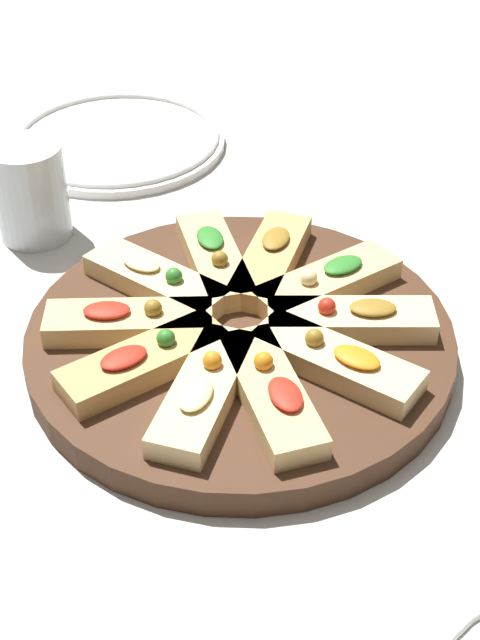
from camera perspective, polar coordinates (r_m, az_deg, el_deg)
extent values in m
plane|color=beige|center=(0.76, 0.00, -2.08)|extent=(3.00, 3.00, 0.00)
cylinder|color=#422819|center=(0.75, 0.00, -1.34)|extent=(0.36, 0.36, 0.03)
cube|color=#DBB775|center=(0.74, -7.12, -0.14)|extent=(0.07, 0.14, 0.02)
ellipsoid|color=red|center=(0.74, -8.54, 0.63)|extent=(0.03, 0.04, 0.01)
sphere|color=olive|center=(0.73, -5.59, 0.76)|extent=(0.02, 0.02, 0.02)
cube|color=tan|center=(0.70, -6.15, -2.68)|extent=(0.09, 0.14, 0.02)
ellipsoid|color=red|center=(0.69, -7.46, -2.40)|extent=(0.04, 0.04, 0.01)
sphere|color=#2D7A28|center=(0.70, -4.77, -1.17)|extent=(0.02, 0.02, 0.02)
cube|color=#E5C689|center=(0.67, -2.34, -4.63)|extent=(0.14, 0.11, 0.02)
ellipsoid|color=beige|center=(0.65, -2.86, -4.77)|extent=(0.05, 0.04, 0.01)
sphere|color=orange|center=(0.68, -1.79, -2.61)|extent=(0.02, 0.02, 0.02)
cube|color=#DBB775|center=(0.67, 2.38, -4.62)|extent=(0.14, 0.05, 0.02)
ellipsoid|color=red|center=(0.65, 2.92, -4.75)|extent=(0.04, 0.03, 0.01)
sphere|color=orange|center=(0.68, 1.83, -2.60)|extent=(0.02, 0.02, 0.02)
cube|color=#E5C689|center=(0.70, 6.17, -2.67)|extent=(0.13, 0.12, 0.02)
ellipsoid|color=orange|center=(0.69, 7.48, -2.37)|extent=(0.04, 0.04, 0.01)
sphere|color=olive|center=(0.70, 4.78, -1.16)|extent=(0.02, 0.02, 0.02)
cube|color=#E5C689|center=(0.75, 7.10, 0.00)|extent=(0.08, 0.14, 0.02)
ellipsoid|color=olive|center=(0.74, 8.51, 0.80)|extent=(0.03, 0.04, 0.01)
sphere|color=red|center=(0.73, 5.58, 0.87)|extent=(0.02, 0.02, 0.02)
cube|color=#DBB775|center=(0.78, 5.57, 2.35)|extent=(0.09, 0.14, 0.02)
ellipsoid|color=#2D7A28|center=(0.79, 6.60, 3.53)|extent=(0.04, 0.04, 0.01)
sphere|color=beige|center=(0.77, 4.42, 2.70)|extent=(0.02, 0.02, 0.02)
cube|color=tan|center=(0.81, 1.96, 3.84)|extent=(0.14, 0.11, 0.02)
ellipsoid|color=olive|center=(0.82, 2.31, 5.25)|extent=(0.05, 0.04, 0.01)
cube|color=#DBB775|center=(0.81, -1.68, 3.88)|extent=(0.14, 0.04, 0.02)
ellipsoid|color=#2D7A28|center=(0.82, -1.98, 5.30)|extent=(0.04, 0.02, 0.01)
sphere|color=olive|center=(0.79, -1.34, 3.92)|extent=(0.02, 0.02, 0.02)
cube|color=#E5C689|center=(0.79, -5.36, 2.50)|extent=(0.14, 0.12, 0.02)
ellipsoid|color=beige|center=(0.79, -6.35, 3.71)|extent=(0.04, 0.04, 0.01)
sphere|color=#2D7A28|center=(0.77, -4.26, 2.82)|extent=(0.02, 0.02, 0.02)
cylinder|color=white|center=(1.09, -7.82, 11.21)|extent=(0.25, 0.25, 0.01)
torus|color=white|center=(1.09, -7.86, 11.54)|extent=(0.24, 0.24, 0.01)
cylinder|color=silver|center=(0.91, -13.26, 8.00)|extent=(0.07, 0.07, 0.10)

